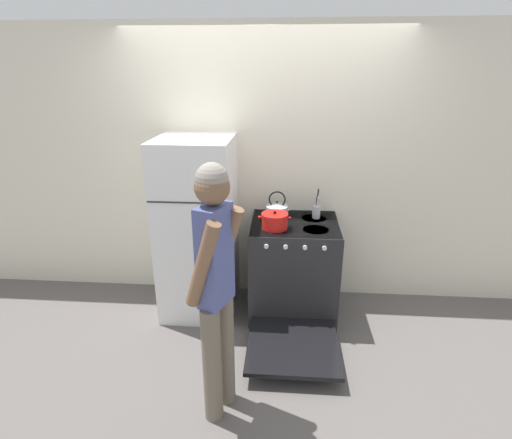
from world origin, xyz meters
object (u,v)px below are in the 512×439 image
(refrigerator, at_px, (198,228))
(tea_kettle, at_px, (277,210))
(stove_range, at_px, (293,270))
(person, at_px, (216,282))
(utensil_jar, at_px, (316,211))
(dutch_oven_pot, at_px, (275,221))

(refrigerator, distance_m, tea_kettle, 0.74)
(stove_range, height_order, person, person)
(stove_range, relative_size, person, 0.83)
(refrigerator, bearing_deg, utensil_jar, 7.92)
(stove_range, height_order, utensil_jar, utensil_jar)
(refrigerator, xyz_separation_m, stove_range, (0.87, -0.04, -0.37))
(stove_range, bearing_deg, refrigerator, 177.66)
(dutch_oven_pot, distance_m, person, 1.13)
(stove_range, distance_m, tea_kettle, 0.57)
(refrigerator, relative_size, utensil_jar, 5.85)
(dutch_oven_pot, bearing_deg, utensil_jar, 37.74)
(tea_kettle, bearing_deg, dutch_oven_pot, -92.78)
(stove_range, height_order, dutch_oven_pot, dutch_oven_pot)
(utensil_jar, bearing_deg, stove_range, -136.61)
(stove_range, distance_m, dutch_oven_pot, 0.55)
(refrigerator, height_order, utensil_jar, refrigerator)
(refrigerator, distance_m, dutch_oven_pot, 0.72)
(refrigerator, height_order, dutch_oven_pot, refrigerator)
(person, bearing_deg, refrigerator, 38.93)
(refrigerator, bearing_deg, person, -72.83)
(refrigerator, relative_size, dutch_oven_pot, 5.97)
(tea_kettle, height_order, utensil_jar, utensil_jar)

